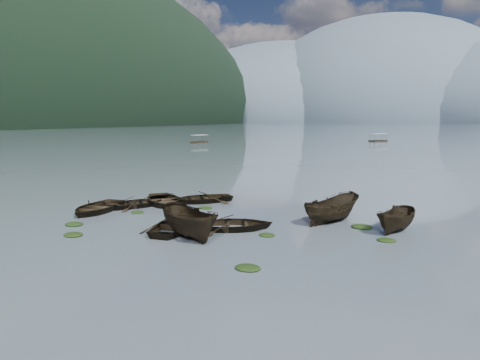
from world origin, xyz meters
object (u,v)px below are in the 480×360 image
at_px(rowboat_3, 179,230).
at_px(pontoon_centre, 378,141).
at_px(pontoon_left, 200,143).
at_px(rowboat_0, 97,212).

relative_size(rowboat_3, pontoon_centre, 0.84).
bearing_deg(pontoon_centre, rowboat_3, -55.07).
bearing_deg(rowboat_3, pontoon_centre, -94.18).
bearing_deg(rowboat_3, pontoon_left, -66.06).
xyz_separation_m(rowboat_3, pontoon_left, (-42.26, 82.34, 0.00)).
distance_m(rowboat_0, pontoon_centre, 107.01).
height_order(rowboat_0, rowboat_3, rowboat_0).
bearing_deg(rowboat_0, pontoon_left, 106.07).
bearing_deg(rowboat_3, rowboat_0, -18.14).
relative_size(pontoon_left, pontoon_centre, 0.95).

